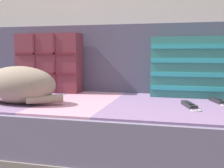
# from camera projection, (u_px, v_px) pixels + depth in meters

# --- Properties ---
(ground_plane) EXTENTS (14.00, 14.00, 0.00)m
(ground_plane) POSITION_uv_depth(u_px,v_px,m) (51.00, 167.00, 1.57)
(ground_plane) COLOR #564C47
(couch) EXTENTS (2.17, 0.91, 0.37)m
(couch) POSITION_uv_depth(u_px,v_px,m) (58.00, 130.00, 1.64)
(couch) COLOR gray
(couch) RESTS_ON ground_plane
(sofa_backrest) EXTENTS (2.13, 0.14, 0.44)m
(sofa_backrest) POSITION_uv_depth(u_px,v_px,m) (80.00, 58.00, 1.97)
(sofa_backrest) COLOR #514C60
(sofa_backrest) RESTS_ON couch
(throw_pillow_quilted) EXTENTS (0.43, 0.14, 0.39)m
(throw_pillow_quilted) POSITION_uv_depth(u_px,v_px,m) (49.00, 63.00, 1.87)
(throw_pillow_quilted) COLOR brown
(throw_pillow_quilted) RESTS_ON couch
(throw_pillow_striped) EXTENTS (0.45, 0.14, 0.35)m
(throw_pillow_striped) POSITION_uv_depth(u_px,v_px,m) (190.00, 67.00, 1.65)
(throw_pillow_striped) COLOR #337A70
(throw_pillow_striped) RESTS_ON couch
(sleeping_cat) EXTENTS (0.47, 0.23, 0.19)m
(sleeping_cat) POSITION_uv_depth(u_px,v_px,m) (16.00, 86.00, 1.44)
(sleeping_cat) COLOR gray
(sleeping_cat) RESTS_ON couch
(game_remote_near) EXTENTS (0.10, 0.21, 0.02)m
(game_remote_near) POSITION_uv_depth(u_px,v_px,m) (189.00, 105.00, 1.36)
(game_remote_near) COLOR black
(game_remote_near) RESTS_ON couch
(game_remote_far) EXTENTS (0.10, 0.19, 0.02)m
(game_remote_far) POSITION_uv_depth(u_px,v_px,m) (218.00, 101.00, 1.47)
(game_remote_far) COLOR black
(game_remote_far) RESTS_ON couch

